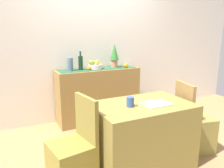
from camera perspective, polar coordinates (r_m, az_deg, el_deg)
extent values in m
cube|color=#A07C4F|center=(3.28, 3.06, -14.53)|extent=(6.40, 6.40, 0.02)
cube|color=silver|center=(3.97, -5.10, 10.81)|extent=(6.40, 0.06, 2.70)
cube|color=olive|center=(3.88, -3.49, -2.74)|extent=(1.39, 0.42, 0.90)
cube|color=#245538|center=(3.78, -3.58, 3.85)|extent=(1.31, 0.32, 0.01)
cylinder|color=silver|center=(3.76, -4.26, 4.38)|extent=(0.23, 0.23, 0.07)
sphere|color=gold|center=(3.81, -3.89, 5.59)|extent=(0.07, 0.07, 0.07)
sphere|color=gold|center=(3.73, -3.81, 5.47)|extent=(0.08, 0.08, 0.08)
sphere|color=olive|center=(3.73, -5.33, 5.44)|extent=(0.07, 0.07, 0.07)
sphere|color=#90A835|center=(3.81, -4.88, 5.54)|extent=(0.07, 0.07, 0.07)
cylinder|color=black|center=(3.66, -7.91, 5.20)|extent=(0.07, 0.07, 0.23)
cylinder|color=black|center=(3.64, -7.99, 7.56)|extent=(0.03, 0.03, 0.08)
cylinder|color=slate|center=(3.61, -10.48, 4.86)|extent=(0.09, 0.09, 0.21)
cylinder|color=#B77958|center=(3.89, 0.59, 5.14)|extent=(0.11, 0.11, 0.14)
cone|color=#2E7331|center=(3.87, 0.60, 8.13)|extent=(0.15, 0.15, 0.27)
sphere|color=orange|center=(3.65, -5.85, 3.94)|extent=(0.07, 0.07, 0.07)
sphere|color=orange|center=(3.89, 3.46, 4.64)|extent=(0.07, 0.07, 0.07)
cube|color=olive|center=(2.64, 7.46, -12.63)|extent=(1.07, 0.70, 0.74)
cube|color=white|center=(2.50, 11.13, -4.90)|extent=(0.28, 0.21, 0.02)
cylinder|color=#345191|center=(2.38, 4.64, -4.49)|extent=(0.08, 0.08, 0.10)
cube|color=olive|center=(2.41, -10.13, -19.38)|extent=(0.46, 0.46, 0.45)
cube|color=olive|center=(2.28, -6.47, -8.55)|extent=(0.11, 0.40, 0.45)
cube|color=olive|center=(3.19, 20.00, -11.50)|extent=(0.48, 0.48, 0.45)
cube|color=olive|center=(2.94, 17.75, -4.05)|extent=(0.13, 0.40, 0.45)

